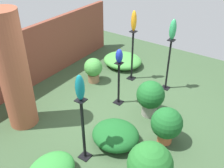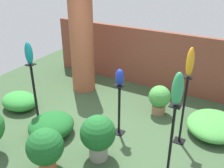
{
  "view_description": "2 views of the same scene",
  "coord_description": "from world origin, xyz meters",
  "px_view_note": "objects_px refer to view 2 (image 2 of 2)",
  "views": [
    {
      "loc": [
        -3.87,
        -2.38,
        3.67
      ],
      "look_at": [
        -0.16,
        0.18,
        0.84
      ],
      "focal_mm": 42.0,
      "sensor_mm": 36.0,
      "label": 1
    },
    {
      "loc": [
        2.32,
        -3.43,
        3.17
      ],
      "look_at": [
        0.21,
        0.33,
        1.06
      ],
      "focal_mm": 42.0,
      "sensor_mm": 36.0,
      "label": 2
    }
  ],
  "objects_px": {
    "pedestal_jade": "(171,146)",
    "pedestal_teal": "(35,95)",
    "art_vase_teal": "(29,53)",
    "art_vase_amber": "(190,62)",
    "potted_plant_front_left": "(45,148)",
    "potted_plant_near_pillar": "(98,135)",
    "pedestal_cobalt": "(119,112)",
    "potted_plant_front_right": "(159,98)",
    "pedestal_amber": "(183,113)",
    "brick_pillar": "(82,45)",
    "art_vase_cobalt": "(120,77)",
    "art_vase_jade": "(178,89)"
  },
  "relations": [
    {
      "from": "brick_pillar",
      "to": "art_vase_cobalt",
      "type": "bearing_deg",
      "value": -36.48
    },
    {
      "from": "art_vase_amber",
      "to": "art_vase_teal",
      "type": "bearing_deg",
      "value": -165.39
    },
    {
      "from": "brick_pillar",
      "to": "art_vase_jade",
      "type": "height_order",
      "value": "brick_pillar"
    },
    {
      "from": "art_vase_cobalt",
      "to": "art_vase_jade",
      "type": "relative_size",
      "value": 0.65
    },
    {
      "from": "art_vase_amber",
      "to": "potted_plant_near_pillar",
      "type": "relative_size",
      "value": 0.63
    },
    {
      "from": "pedestal_teal",
      "to": "potted_plant_front_right",
      "type": "distance_m",
      "value": 2.65
    },
    {
      "from": "brick_pillar",
      "to": "pedestal_jade",
      "type": "relative_size",
      "value": 1.83
    },
    {
      "from": "pedestal_amber",
      "to": "potted_plant_front_left",
      "type": "height_order",
      "value": "pedestal_amber"
    },
    {
      "from": "art_vase_teal",
      "to": "potted_plant_near_pillar",
      "type": "height_order",
      "value": "art_vase_teal"
    },
    {
      "from": "art_vase_teal",
      "to": "art_vase_cobalt",
      "type": "height_order",
      "value": "art_vase_teal"
    },
    {
      "from": "pedestal_jade",
      "to": "art_vase_amber",
      "type": "bearing_deg",
      "value": 95.02
    },
    {
      "from": "pedestal_jade",
      "to": "pedestal_teal",
      "type": "bearing_deg",
      "value": 175.68
    },
    {
      "from": "pedestal_amber",
      "to": "art_vase_cobalt",
      "type": "bearing_deg",
      "value": -163.94
    },
    {
      "from": "potted_plant_front_left",
      "to": "potted_plant_near_pillar",
      "type": "bearing_deg",
      "value": 47.99
    },
    {
      "from": "potted_plant_near_pillar",
      "to": "potted_plant_front_left",
      "type": "distance_m",
      "value": 0.87
    },
    {
      "from": "potted_plant_near_pillar",
      "to": "pedestal_jade",
      "type": "bearing_deg",
      "value": 7.2
    },
    {
      "from": "brick_pillar",
      "to": "pedestal_cobalt",
      "type": "height_order",
      "value": "brick_pillar"
    },
    {
      "from": "art_vase_teal",
      "to": "art_vase_amber",
      "type": "xyz_separation_m",
      "value": [
        2.87,
        0.75,
        0.11
      ]
    },
    {
      "from": "potted_plant_front_left",
      "to": "pedestal_amber",
      "type": "bearing_deg",
      "value": 46.33
    },
    {
      "from": "potted_plant_front_right",
      "to": "potted_plant_front_left",
      "type": "relative_size",
      "value": 0.87
    },
    {
      "from": "pedestal_amber",
      "to": "pedestal_jade",
      "type": "distance_m",
      "value": 0.98
    },
    {
      "from": "pedestal_jade",
      "to": "art_vase_jade",
      "type": "distance_m",
      "value": 0.96
    },
    {
      "from": "art_vase_teal",
      "to": "potted_plant_front_right",
      "type": "xyz_separation_m",
      "value": [
        2.17,
        1.5,
        -1.12
      ]
    },
    {
      "from": "brick_pillar",
      "to": "art_vase_cobalt",
      "type": "distance_m",
      "value": 2.14
    },
    {
      "from": "brick_pillar",
      "to": "art_vase_cobalt",
      "type": "height_order",
      "value": "brick_pillar"
    },
    {
      "from": "pedestal_teal",
      "to": "potted_plant_front_right",
      "type": "relative_size",
      "value": 1.92
    },
    {
      "from": "art_vase_teal",
      "to": "potted_plant_front_right",
      "type": "height_order",
      "value": "art_vase_teal"
    },
    {
      "from": "pedestal_cobalt",
      "to": "potted_plant_front_left",
      "type": "height_order",
      "value": "pedestal_cobalt"
    },
    {
      "from": "art_vase_amber",
      "to": "potted_plant_front_right",
      "type": "relative_size",
      "value": 0.78
    },
    {
      "from": "pedestal_teal",
      "to": "pedestal_cobalt",
      "type": "xyz_separation_m",
      "value": [
        1.74,
        0.42,
        -0.11
      ]
    },
    {
      "from": "pedestal_amber",
      "to": "potted_plant_front_left",
      "type": "xyz_separation_m",
      "value": [
        -1.69,
        -1.77,
        -0.19
      ]
    },
    {
      "from": "potted_plant_near_pillar",
      "to": "art_vase_cobalt",
      "type": "bearing_deg",
      "value": 91.45
    },
    {
      "from": "pedestal_amber",
      "to": "potted_plant_front_left",
      "type": "distance_m",
      "value": 2.45
    },
    {
      "from": "pedestal_cobalt",
      "to": "potted_plant_near_pillar",
      "type": "distance_m",
      "value": 0.8
    },
    {
      "from": "art_vase_amber",
      "to": "art_vase_cobalt",
      "type": "bearing_deg",
      "value": -163.94
    },
    {
      "from": "potted_plant_front_right",
      "to": "pedestal_jade",
      "type": "bearing_deg",
      "value": -65.59
    },
    {
      "from": "pedestal_teal",
      "to": "art_vase_amber",
      "type": "xyz_separation_m",
      "value": [
        2.87,
        0.75,
        1.02
      ]
    },
    {
      "from": "brick_pillar",
      "to": "pedestal_jade",
      "type": "height_order",
      "value": "brick_pillar"
    },
    {
      "from": "art_vase_jade",
      "to": "art_vase_cobalt",
      "type": "bearing_deg",
      "value": 151.88
    },
    {
      "from": "art_vase_amber",
      "to": "potted_plant_front_right",
      "type": "distance_m",
      "value": 1.6
    },
    {
      "from": "brick_pillar",
      "to": "art_vase_teal",
      "type": "height_order",
      "value": "brick_pillar"
    },
    {
      "from": "pedestal_cobalt",
      "to": "art_vase_amber",
      "type": "height_order",
      "value": "art_vase_amber"
    },
    {
      "from": "art_vase_teal",
      "to": "art_vase_cobalt",
      "type": "relative_size",
      "value": 1.41
    },
    {
      "from": "potted_plant_near_pillar",
      "to": "potted_plant_front_right",
      "type": "bearing_deg",
      "value": 77.7
    },
    {
      "from": "pedestal_amber",
      "to": "art_vase_cobalt",
      "type": "height_order",
      "value": "art_vase_cobalt"
    },
    {
      "from": "pedestal_jade",
      "to": "art_vase_teal",
      "type": "xyz_separation_m",
      "value": [
        -2.96,
        0.22,
        0.89
      ]
    },
    {
      "from": "brick_pillar",
      "to": "pedestal_amber",
      "type": "relative_size",
      "value": 1.79
    },
    {
      "from": "pedestal_teal",
      "to": "art_vase_teal",
      "type": "distance_m",
      "value": 0.91
    },
    {
      "from": "brick_pillar",
      "to": "art_vase_jade",
      "type": "xyz_separation_m",
      "value": [
        2.93,
        -1.92,
        0.36
      ]
    },
    {
      "from": "pedestal_cobalt",
      "to": "art_vase_jade",
      "type": "height_order",
      "value": "art_vase_jade"
    }
  ]
}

